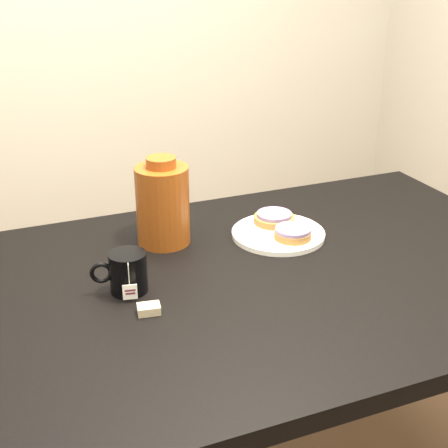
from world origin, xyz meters
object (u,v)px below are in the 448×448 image
object	(u,v)px
plate	(278,233)
bagel_package	(163,204)
bagel_front	(293,233)
teabag_pouch	(149,309)
table	(264,303)
bagel_back	(274,218)
mug	(127,272)

from	to	relation	value
plate	bagel_package	xyz separation A→B (m)	(-0.27, 0.08, 0.09)
bagel_package	plate	bearing A→B (deg)	-15.79
bagel_front	bagel_package	distance (m)	0.32
teabag_pouch	table	bearing A→B (deg)	13.53
bagel_back	bagel_package	bearing A→B (deg)	175.38
table	mug	world-z (taller)	mug
bagel_back	mug	size ratio (longest dim) A/B	1.17
bagel_back	bagel_package	xyz separation A→B (m)	(-0.29, 0.02, 0.08)
plate	teabag_pouch	bearing A→B (deg)	-150.71
plate	mug	distance (m)	0.44
mug	table	bearing A→B (deg)	5.87
bagel_front	table	bearing A→B (deg)	-139.63
bagel_front	bagel_back	bearing A→B (deg)	89.95
bagel_back	bagel_package	size ratio (longest dim) A/B	0.68
plate	bagel_back	bearing A→B (deg)	74.40
bagel_package	bagel_back	bearing A→B (deg)	-4.62
table	bagel_front	world-z (taller)	bagel_front
table	teabag_pouch	bearing A→B (deg)	-166.47
table	bagel_back	xyz separation A→B (m)	(0.13, 0.21, 0.11)
bagel_back	teabag_pouch	size ratio (longest dim) A/B	3.29
table	bagel_back	bearing A→B (deg)	58.77
teabag_pouch	bagel_front	bearing A→B (deg)	23.11
bagel_back	bagel_package	distance (m)	0.30
mug	teabag_pouch	size ratio (longest dim) A/B	2.80
bagel_back	mug	bearing A→B (deg)	-157.61
table	plate	distance (m)	0.21
table	bagel_package	bearing A→B (deg)	124.96
table	mug	bearing A→B (deg)	174.04
table	plate	world-z (taller)	plate
plate	bagel_front	xyz separation A→B (m)	(0.02, -0.05, 0.02)
mug	bagel_package	size ratio (longest dim) A/B	0.58
teabag_pouch	bagel_package	bearing A→B (deg)	67.41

